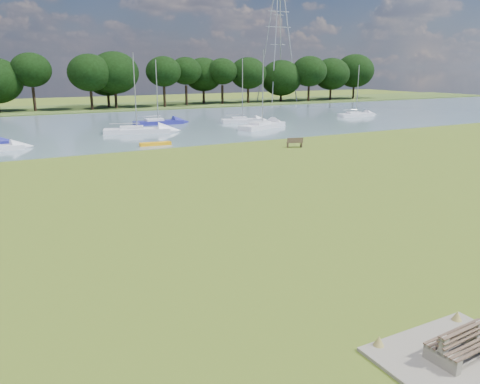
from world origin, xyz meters
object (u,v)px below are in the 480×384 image
kayak (155,144)px  sailboat_3 (356,114)px  sailboat_4 (262,124)px  sailboat_8 (158,121)px  sailboat_5 (242,119)px  bench_pair (460,344)px  pylon (278,24)px  sailboat_2 (136,129)px  riverbank_bench (295,143)px

kayak → sailboat_3: bearing=23.0°
sailboat_4 → sailboat_8: 14.59m
sailboat_3 → sailboat_5: sailboat_5 is taller
bench_pair → pylon: size_ratio=0.07×
kayak → sailboat_8: 17.81m
pylon → sailboat_5: size_ratio=3.01×
sailboat_2 → sailboat_8: size_ratio=1.07×
sailboat_4 → sailboat_5: (0.83, 7.02, -0.04)m
sailboat_3 → sailboat_5: size_ratio=0.91×
pylon → sailboat_8: (-37.44, -29.15, -16.16)m
bench_pair → riverbank_bench: (15.61, 30.68, 0.01)m
riverbank_bench → sailboat_3: (25.24, 19.94, 0.01)m
sailboat_4 → sailboat_5: sailboat_4 is taller
sailboat_3 → sailboat_4: size_ratio=0.82×
sailboat_3 → bench_pair: bearing=-125.3°
kayak → bench_pair: bearing=-91.6°
kayak → sailboat_4: bearing=26.7°
sailboat_8 → sailboat_3: bearing=-6.6°
pylon → sailboat_2: 57.99m
pylon → sailboat_5: (-26.06, -32.22, -16.18)m
sailboat_2 → sailboat_8: bearing=70.7°
sailboat_5 → sailboat_8: bearing=179.6°
bench_pair → sailboat_8: (9.61, 54.85, 0.06)m
bench_pair → sailboat_3: size_ratio=0.23×
sailboat_8 → pylon: bearing=39.0°
kayak → sailboat_8: (5.77, 16.85, 0.33)m
sailboat_2 → sailboat_5: (16.30, 3.93, -0.01)m
sailboat_4 → sailboat_5: 7.07m
sailboat_4 → sailboat_8: sailboat_4 is taller
sailboat_3 → sailboat_5: (-19.86, 1.16, 0.03)m
sailboat_2 → sailboat_3: sailboat_2 is taller
kayak → sailboat_4: sailboat_4 is taller
pylon → sailboat_3: (-6.20, -33.38, -16.21)m
sailboat_2 → sailboat_5: size_ratio=1.05×
bench_pair → pylon: pylon is taller
bench_pair → sailboat_2: size_ratio=0.19×
sailboat_2 → sailboat_5: 16.77m
riverbank_bench → sailboat_8: (-6.00, 24.16, 0.05)m
sailboat_2 → sailboat_4: (15.47, -3.10, 0.03)m
sailboat_3 → sailboat_4: bearing=-160.6°
sailboat_3 → sailboat_8: bearing=175.9°
sailboat_3 → sailboat_4: sailboat_4 is taller
bench_pair → sailboat_4: 49.09m
riverbank_bench → sailboat_5: bearing=95.9°
sailboat_5 → sailboat_4: bearing=-82.1°
sailboat_2 → sailboat_8: (4.93, 6.99, 0.01)m
sailboat_5 → bench_pair: bearing=-97.4°
kayak → riverbank_bench: bearing=-27.7°
kayak → sailboat_4: size_ratio=0.32×
sailboat_8 → sailboat_2: bearing=-124.1°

